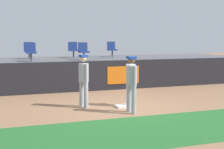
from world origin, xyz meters
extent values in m
plane|color=#936B4C|center=(0.00, 0.00, 0.00)|extent=(60.00, 60.00, 0.00)
cube|color=#26662B|center=(0.00, -2.72, 0.00)|extent=(18.00, 2.80, 0.01)
cube|color=white|center=(0.11, 0.03, 0.04)|extent=(0.40, 0.40, 0.08)
cylinder|color=white|center=(0.42, 0.23, 0.42)|extent=(0.14, 0.14, 0.84)
cylinder|color=white|center=(0.47, -0.07, 0.42)|extent=(0.14, 0.14, 0.84)
cylinder|color=white|center=(0.45, 0.08, 1.14)|extent=(0.37, 0.37, 0.59)
sphere|color=tan|center=(0.45, 0.08, 1.60)|extent=(0.22, 0.22, 0.22)
cube|color=black|center=(0.45, 0.08, 1.67)|extent=(0.26, 0.26, 0.08)
cylinder|color=white|center=(0.42, 0.28, 1.16)|extent=(0.09, 0.09, 0.55)
cylinder|color=white|center=(0.48, -0.11, 1.16)|extent=(0.09, 0.09, 0.55)
ellipsoid|color=brown|center=(0.51, 0.29, 0.92)|extent=(0.15, 0.22, 0.28)
cylinder|color=#9EA3AD|center=(-1.12, 0.63, 0.43)|extent=(0.15, 0.15, 0.86)
cylinder|color=#9EA3AD|center=(-1.04, 0.33, 0.43)|extent=(0.15, 0.15, 0.86)
cylinder|color=#9EA3AD|center=(-1.08, 0.48, 1.17)|extent=(0.40, 0.40, 0.61)
sphere|color=beige|center=(-1.08, 0.48, 1.64)|extent=(0.23, 0.23, 0.23)
cube|color=#193899|center=(-1.08, 0.48, 1.72)|extent=(0.29, 0.29, 0.08)
cylinder|color=#9EA3AD|center=(-1.13, 0.68, 1.19)|extent=(0.09, 0.09, 0.57)
cylinder|color=#9EA3AD|center=(-1.03, 0.28, 1.19)|extent=(0.09, 0.09, 0.57)
cylinder|color=#9EA3AD|center=(0.08, -0.66, 0.43)|extent=(0.15, 0.15, 0.86)
cylinder|color=#9EA3AD|center=(0.11, -0.97, 0.43)|extent=(0.15, 0.15, 0.86)
cylinder|color=#9EA3AD|center=(0.10, -0.82, 1.17)|extent=(0.37, 0.37, 0.61)
sphere|color=brown|center=(0.10, -0.82, 1.64)|extent=(0.23, 0.23, 0.23)
cube|color=#193899|center=(0.10, -0.82, 1.72)|extent=(0.26, 0.26, 0.08)
cylinder|color=#9EA3AD|center=(0.08, -0.62, 1.19)|extent=(0.09, 0.09, 0.57)
cylinder|color=#9EA3AD|center=(0.12, -1.02, 1.19)|extent=(0.09, 0.09, 0.57)
cube|color=black|center=(0.00, 3.67, 0.65)|extent=(18.00, 0.24, 1.30)
cube|color=orange|center=(1.53, 3.55, 0.65)|extent=(1.50, 0.02, 0.78)
cube|color=#59595E|center=(0.00, 6.24, 0.62)|extent=(18.00, 4.80, 1.25)
cylinder|color=#4C4C51|center=(2.17, 6.84, 1.45)|extent=(0.08, 0.08, 0.40)
cube|color=navy|center=(2.17, 6.84, 1.65)|extent=(0.44, 0.44, 0.08)
cube|color=navy|center=(2.17, 7.03, 1.89)|extent=(0.44, 0.06, 0.40)
cylinder|color=#4C4C51|center=(0.02, 6.84, 1.45)|extent=(0.08, 0.08, 0.40)
cube|color=navy|center=(0.02, 6.84, 1.65)|extent=(0.47, 0.44, 0.08)
cube|color=navy|center=(0.02, 7.03, 1.89)|extent=(0.47, 0.06, 0.40)
cylinder|color=#4C4C51|center=(0.11, 5.04, 1.45)|extent=(0.08, 0.08, 0.40)
cube|color=navy|center=(0.11, 5.04, 1.65)|extent=(0.45, 0.44, 0.08)
cube|color=navy|center=(0.11, 5.23, 1.89)|extent=(0.45, 0.06, 0.40)
cylinder|color=#4C4C51|center=(-2.32, 5.04, 1.45)|extent=(0.08, 0.08, 0.40)
cube|color=navy|center=(-2.32, 5.04, 1.65)|extent=(0.45, 0.44, 0.08)
cube|color=navy|center=(-2.32, 5.23, 1.89)|extent=(0.45, 0.06, 0.40)
cylinder|color=#4C4C51|center=(-2.24, 6.84, 1.45)|extent=(0.08, 0.08, 0.40)
cube|color=navy|center=(-2.24, 6.84, 1.65)|extent=(0.48, 0.44, 0.08)
cube|color=navy|center=(-2.24, 7.03, 1.89)|extent=(0.48, 0.06, 0.40)
camera|label=1|loc=(-3.79, -10.06, 2.35)|focal=52.82mm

